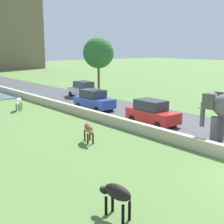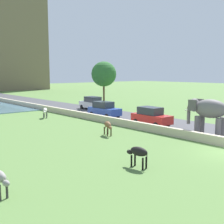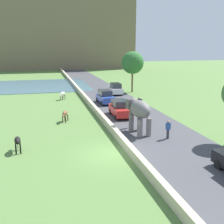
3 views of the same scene
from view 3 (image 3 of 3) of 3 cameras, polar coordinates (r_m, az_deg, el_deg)
ground_plane at (r=19.49m, az=0.10°, el=-8.85°), size 220.00×220.00×0.00m
road_surface at (r=39.31m, az=-0.20°, el=2.89°), size 7.00×120.00×0.06m
barrier_wall at (r=36.57m, az=-5.21°, el=2.49°), size 0.40×110.00×0.68m
hill_distant at (r=100.98m, az=-16.04°, el=16.98°), size 64.00×28.00×27.76m
elephant at (r=23.40m, az=5.75°, el=0.23°), size 1.66×3.53×2.99m
person_beside_elephant at (r=22.58m, az=11.80°, el=-3.57°), size 0.36×0.22×1.63m
car_white at (r=42.74m, az=0.73°, el=4.96°), size 1.93×4.07×1.80m
car_blue at (r=35.88m, az=-1.45°, el=3.23°), size 1.93×4.07×1.80m
car_red at (r=29.20m, az=1.70°, el=0.75°), size 1.87×4.04×1.80m
cow_white at (r=38.93m, az=-10.50°, el=3.75°), size 1.05×1.34×1.15m
cow_brown at (r=27.59m, az=-9.97°, el=-0.37°), size 0.82×1.41×1.15m
cow_black at (r=20.69m, az=-19.42°, el=-5.82°), size 0.55×1.41×1.15m
tree_mid at (r=44.59m, az=4.38°, el=10.38°), size 3.66×3.66×6.68m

